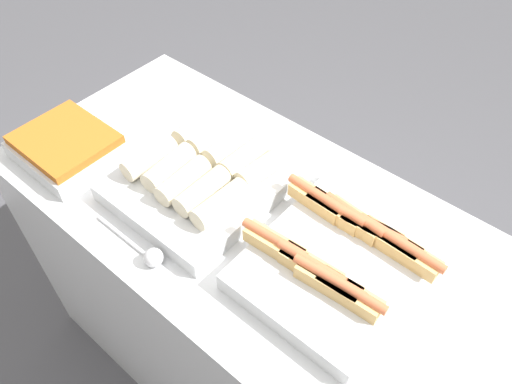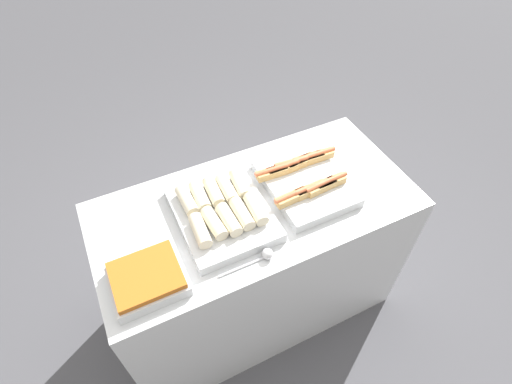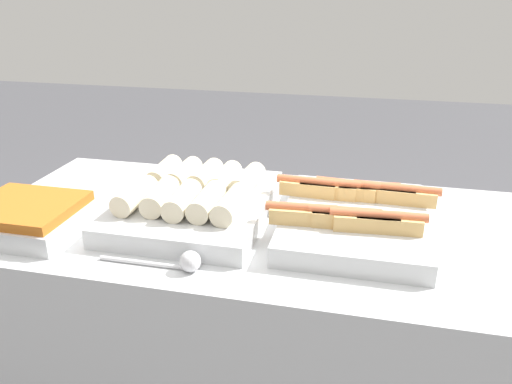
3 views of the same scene
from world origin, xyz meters
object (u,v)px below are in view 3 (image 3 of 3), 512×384
(tray_hotdogs, at_px, (354,215))
(tray_side_front, at_px, (27,217))
(serving_spoon_near, at_px, (182,262))
(tray_wraps, at_px, (195,200))

(tray_hotdogs, distance_m, tray_side_front, 0.81)
(serving_spoon_near, bearing_deg, tray_wraps, 103.38)
(tray_wraps, height_order, serving_spoon_near, tray_wraps)
(tray_hotdogs, xyz_separation_m, tray_wraps, (-0.41, -0.01, 0.00))
(tray_wraps, relative_size, tray_side_front, 1.76)
(tray_side_front, height_order, serving_spoon_near, tray_side_front)
(tray_hotdogs, relative_size, tray_wraps, 0.94)
(tray_side_front, bearing_deg, tray_wraps, 25.53)
(tray_wraps, distance_m, serving_spoon_near, 0.28)
(tray_hotdogs, distance_m, serving_spoon_near, 0.44)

